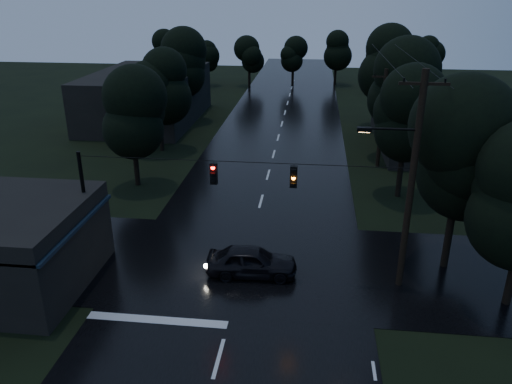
# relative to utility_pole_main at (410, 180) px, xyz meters

# --- Properties ---
(main_road) EXTENTS (12.00, 120.00, 0.02)m
(main_road) POSITION_rel_utility_pole_main_xyz_m (-7.41, 19.00, -5.26)
(main_road) COLOR black
(main_road) RESTS_ON ground
(cross_street) EXTENTS (60.00, 9.00, 0.02)m
(cross_street) POSITION_rel_utility_pole_main_xyz_m (-7.41, 1.00, -5.26)
(cross_street) COLOR black
(cross_street) RESTS_ON ground
(building_far_right) EXTENTS (10.00, 14.00, 4.40)m
(building_far_right) POSITION_rel_utility_pole_main_xyz_m (6.59, 23.00, -3.06)
(building_far_right) COLOR black
(building_far_right) RESTS_ON ground
(building_far_left) EXTENTS (10.00, 16.00, 5.00)m
(building_far_left) POSITION_rel_utility_pole_main_xyz_m (-21.41, 29.00, -2.76)
(building_far_left) COLOR black
(building_far_left) RESTS_ON ground
(utility_pole_main) EXTENTS (3.50, 0.30, 10.00)m
(utility_pole_main) POSITION_rel_utility_pole_main_xyz_m (0.00, 0.00, 0.00)
(utility_pole_main) COLOR black
(utility_pole_main) RESTS_ON ground
(utility_pole_far) EXTENTS (2.00, 0.30, 7.50)m
(utility_pole_far) POSITION_rel_utility_pole_main_xyz_m (0.89, 17.00, -1.38)
(utility_pole_far) COLOR black
(utility_pole_far) RESTS_ON ground
(anchor_pole_left) EXTENTS (0.18, 0.18, 6.00)m
(anchor_pole_left) POSITION_rel_utility_pole_main_xyz_m (-14.91, 0.00, -2.26)
(anchor_pole_left) COLOR black
(anchor_pole_left) RESTS_ON ground
(span_signals) EXTENTS (15.00, 0.37, 1.12)m
(span_signals) POSITION_rel_utility_pole_main_xyz_m (-6.85, -0.01, -0.01)
(span_signals) COLOR black
(span_signals) RESTS_ON ground
(tree_corner_near) EXTENTS (4.48, 4.48, 9.44)m
(tree_corner_near) POSITION_rel_utility_pole_main_xyz_m (2.59, 2.00, 0.74)
(tree_corner_near) COLOR black
(tree_corner_near) RESTS_ON ground
(tree_left_a) EXTENTS (3.92, 3.92, 8.26)m
(tree_left_a) POSITION_rel_utility_pole_main_xyz_m (-16.41, 11.00, -0.02)
(tree_left_a) COLOR black
(tree_left_a) RESTS_ON ground
(tree_left_b) EXTENTS (4.20, 4.20, 8.85)m
(tree_left_b) POSITION_rel_utility_pole_main_xyz_m (-17.01, 19.00, 0.36)
(tree_left_b) COLOR black
(tree_left_b) RESTS_ON ground
(tree_left_c) EXTENTS (4.48, 4.48, 9.44)m
(tree_left_c) POSITION_rel_utility_pole_main_xyz_m (-17.61, 29.00, 0.74)
(tree_left_c) COLOR black
(tree_left_c) RESTS_ON ground
(tree_right_a) EXTENTS (4.20, 4.20, 8.85)m
(tree_right_a) POSITION_rel_utility_pole_main_xyz_m (1.59, 11.00, 0.36)
(tree_right_a) COLOR black
(tree_right_a) RESTS_ON ground
(tree_right_b) EXTENTS (4.48, 4.48, 9.44)m
(tree_right_b) POSITION_rel_utility_pole_main_xyz_m (2.19, 19.00, 0.74)
(tree_right_b) COLOR black
(tree_right_b) RESTS_ON ground
(tree_right_c) EXTENTS (4.76, 4.76, 10.03)m
(tree_right_c) POSITION_rel_utility_pole_main_xyz_m (2.79, 29.00, 1.11)
(tree_right_c) COLOR black
(tree_right_c) RESTS_ON ground
(car) EXTENTS (4.42, 1.93, 1.48)m
(car) POSITION_rel_utility_pole_main_xyz_m (-6.90, 0.07, -4.52)
(car) COLOR black
(car) RESTS_ON ground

